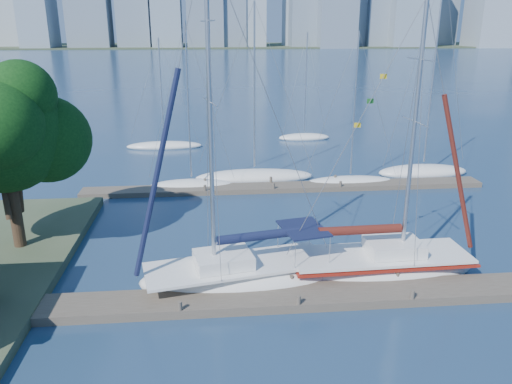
{
  "coord_description": "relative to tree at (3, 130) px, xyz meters",
  "views": [
    {
      "loc": [
        -3.55,
        -19.29,
        11.6
      ],
      "look_at": [
        -1.35,
        4.0,
        3.86
      ],
      "focal_mm": 35.0,
      "sensor_mm": 36.0,
      "label": 1
    }
  ],
  "objects": [
    {
      "name": "bg_boat_7",
      "position": [
        20.46,
        27.24,
        -6.52
      ],
      "size": [
        5.85,
        4.01,
        11.43
      ],
      "rotation": [
        0.0,
        0.0,
        0.42
      ],
      "color": "white",
      "rests_on": "ground"
    },
    {
      "name": "tree",
      "position": [
        0.0,
        0.0,
        0.0
      ],
      "size": [
        7.99,
        7.27,
        10.19
      ],
      "color": "black",
      "rests_on": "ground"
    },
    {
      "name": "near_dock",
      "position": [
        13.75,
        -6.19,
        -6.55
      ],
      "size": [
        26.0,
        2.0,
        0.4
      ],
      "primitive_type": "cube",
      "color": "#4F473A",
      "rests_on": "ground"
    },
    {
      "name": "far_dock",
      "position": [
        15.75,
        9.81,
        -6.57
      ],
      "size": [
        30.0,
        1.8,
        0.36
      ],
      "primitive_type": "cube",
      "color": "#4F473A",
      "rests_on": "ground"
    },
    {
      "name": "bg_boat_4",
      "position": [
        27.66,
        12.67,
        -6.43
      ],
      "size": [
        7.79,
        3.77,
        16.5
      ],
      "rotation": [
        0.0,
        0.0,
        0.18
      ],
      "color": "white",
      "rests_on": "ground"
    },
    {
      "name": "bg_boat_3",
      "position": [
        20.95,
        10.65,
        -6.53
      ],
      "size": [
        7.11,
        2.45,
        11.66
      ],
      "rotation": [
        0.0,
        0.0,
        -0.08
      ],
      "color": "white",
      "rests_on": "ground"
    },
    {
      "name": "bg_boat_6",
      "position": [
        5.62,
        24.5,
        -6.53
      ],
      "size": [
        7.75,
        4.68,
        10.98
      ],
      "rotation": [
        0.0,
        0.0,
        -0.39
      ],
      "color": "white",
      "rests_on": "ground"
    },
    {
      "name": "ground",
      "position": [
        13.75,
        -6.19,
        -6.75
      ],
      "size": [
        700.0,
        700.0,
        0.0
      ],
      "primitive_type": "plane",
      "color": "#173249",
      "rests_on": "ground"
    },
    {
      "name": "far_shore",
      "position": [
        13.75,
        313.81,
        -6.75
      ],
      "size": [
        800.0,
        100.0,
        1.5
      ],
      "primitive_type": "cube",
      "color": "#38472D",
      "rests_on": "ground"
    },
    {
      "name": "sailboat_navy",
      "position": [
        11.28,
        -4.39,
        -5.58
      ],
      "size": [
        9.59,
        4.76,
        15.53
      ],
      "rotation": [
        0.0,
        0.0,
        0.2
      ],
      "color": "white",
      "rests_on": "ground"
    },
    {
      "name": "bg_boat_2",
      "position": [
        13.67,
        12.57,
        -6.47
      ],
      "size": [
        9.66,
        5.84,
        13.82
      ],
      "rotation": [
        0.0,
        0.0,
        -0.39
      ],
      "color": "white",
      "rests_on": "ground"
    },
    {
      "name": "sailboat_maroon",
      "position": [
        18.36,
        -3.98,
        -5.77
      ],
      "size": [
        9.39,
        3.32,
        13.52
      ],
      "rotation": [
        0.0,
        0.0,
        0.03
      ],
      "color": "white",
      "rests_on": "ground"
    },
    {
      "name": "bg_boat_1",
      "position": [
        8.73,
        10.81,
        -6.51
      ],
      "size": [
        6.64,
        2.78,
        12.36
      ],
      "rotation": [
        0.0,
        0.0,
        -0.12
      ],
      "color": "white",
      "rests_on": "ground"
    }
  ]
}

